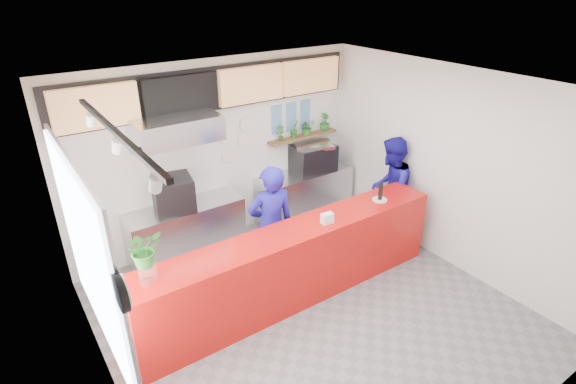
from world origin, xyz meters
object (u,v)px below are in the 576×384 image
service_counter (295,265)px  espresso_machine (313,158)px  staff_center (271,226)px  panini_oven (173,194)px  pepper_mill (381,192)px  staff_right (389,189)px

service_counter → espresso_machine: 2.53m
service_counter → staff_center: staff_center is taller
espresso_machine → panini_oven: bearing=-175.4°
panini_oven → espresso_machine: panini_oven is taller
espresso_machine → pepper_mill: espresso_machine is taller
panini_oven → pepper_mill: 3.06m
service_counter → pepper_mill: bearing=-0.7°
panini_oven → staff_center: bearing=-43.7°
panini_oven → staff_center: staff_center is taller
staff_center → pepper_mill: staff_center is taller
staff_center → staff_right: size_ratio=1.03×
staff_right → pepper_mill: 0.94m
espresso_machine → pepper_mill: size_ratio=2.94×
espresso_machine → staff_center: size_ratio=0.40×
espresso_machine → staff_center: 2.14m
service_counter → staff_center: bearing=93.1°
service_counter → panini_oven: (-0.94, 1.80, 0.60)m
panini_oven → staff_right: (3.19, -1.34, -0.27)m
staff_center → pepper_mill: size_ratio=7.28×
espresso_machine → pepper_mill: (-0.16, -1.82, 0.10)m
service_counter → panini_oven: size_ratio=7.99×
espresso_machine → pepper_mill: 1.83m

